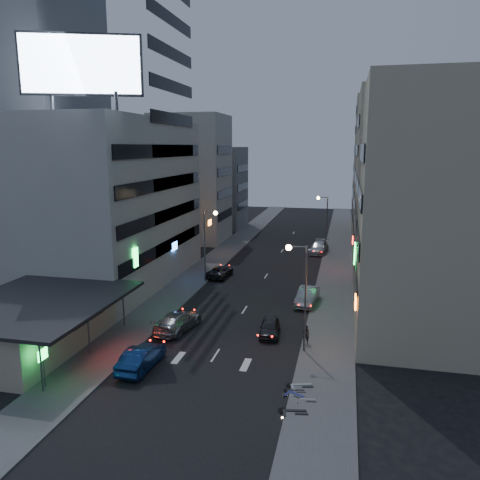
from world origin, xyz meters
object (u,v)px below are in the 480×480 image
(parked_car_left, at_px, (220,271))
(scooter_silver_b, at_px, (312,375))
(parked_car_right_near, at_px, (270,327))
(scooter_silver_a, at_px, (316,391))
(road_car_silver, at_px, (178,321))
(parked_car_right_far, at_px, (319,247))
(road_car_blue, at_px, (141,358))
(scooter_black_a, at_px, (307,400))
(person, at_px, (306,334))
(scooter_black_b, at_px, (305,382))
(scooter_blue, at_px, (306,389))
(parked_car_right_mid, at_px, (307,296))

(parked_car_left, relative_size, scooter_silver_b, 2.34)
(parked_car_right_near, distance_m, scooter_silver_a, 10.27)
(road_car_silver, relative_size, scooter_silver_a, 3.30)
(parked_car_right_near, bearing_deg, parked_car_right_far, 81.02)
(parked_car_left, relative_size, road_car_blue, 0.99)
(parked_car_right_near, height_order, scooter_black_a, scooter_black_a)
(person, bearing_deg, scooter_black_b, 77.90)
(scooter_silver_b, bearing_deg, parked_car_right_far, -13.56)
(scooter_black_a, xyz_separation_m, scooter_silver_a, (0.40, 1.36, -0.12))
(person, distance_m, scooter_silver_b, 6.19)
(road_car_silver, distance_m, scooter_blue, 14.18)
(scooter_black_a, bearing_deg, scooter_silver_b, -10.78)
(parked_car_right_near, distance_m, scooter_black_a, 11.37)
(road_car_blue, relative_size, scooter_blue, 2.83)
(parked_car_left, xyz_separation_m, scooter_black_a, (12.42, -26.46, 0.09))
(parked_car_right_near, relative_size, scooter_blue, 2.27)
(parked_car_right_mid, xyz_separation_m, parked_car_left, (-10.82, 7.52, -0.15))
(parked_car_right_mid, distance_m, road_car_silver, 13.42)
(road_car_blue, height_order, scooter_black_a, road_car_blue)
(road_car_blue, relative_size, scooter_black_a, 2.32)
(scooter_silver_a, distance_m, scooter_black_b, 1.20)
(scooter_silver_a, relative_size, scooter_black_b, 1.02)
(parked_car_right_near, distance_m, road_car_blue, 10.93)
(road_car_blue, height_order, scooter_black_b, road_car_blue)
(road_car_blue, relative_size, scooter_silver_b, 2.37)
(scooter_silver_b, bearing_deg, parked_car_right_near, 11.39)
(person, distance_m, scooter_blue, 7.84)
(scooter_silver_a, bearing_deg, scooter_black_b, 29.04)
(parked_car_left, bearing_deg, scooter_black_a, 118.43)
(parked_car_left, height_order, scooter_blue, parked_car_left)
(parked_car_left, relative_size, person, 3.10)
(parked_car_right_mid, distance_m, scooter_black_a, 19.01)
(scooter_silver_a, height_order, scooter_silver_b, scooter_silver_b)
(person, xyz_separation_m, scooter_silver_a, (1.30, -7.92, -0.26))
(road_car_silver, distance_m, scooter_black_a, 15.28)
(person, distance_m, scooter_black_b, 7.00)
(parked_car_right_mid, relative_size, scooter_black_a, 2.38)
(parked_car_right_near, xyz_separation_m, scooter_silver_b, (3.95, -7.51, 0.08))
(road_car_blue, bearing_deg, scooter_silver_b, -177.25)
(parked_car_right_mid, height_order, parked_car_right_far, parked_car_right_far)
(parked_car_right_far, relative_size, person, 3.67)
(parked_car_right_mid, bearing_deg, scooter_black_b, -80.04)
(parked_car_right_mid, relative_size, parked_car_right_far, 0.88)
(parked_car_right_far, relative_size, scooter_silver_b, 2.77)
(parked_car_right_near, relative_size, road_car_silver, 0.70)
(parked_car_right_mid, distance_m, scooter_black_b, 16.69)
(road_car_blue, distance_m, scooter_blue, 11.47)
(parked_car_right_near, xyz_separation_m, person, (3.03, -1.39, 0.23))
(parked_car_right_near, xyz_separation_m, parked_car_right_mid, (2.33, 8.27, 0.15))
(road_car_blue, xyz_separation_m, scooter_black_a, (11.60, -2.89, -0.04))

